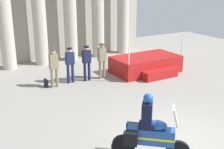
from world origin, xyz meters
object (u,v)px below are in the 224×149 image
at_px(briefcase_on_ground, 46,83).
at_px(officer_in_row_1, 70,62).
at_px(officer_in_row_0, 54,65).
at_px(motorcycle_with_rider, 148,133).
at_px(reviewing_stand, 146,65).
at_px(officer_in_row_2, 87,60).
at_px(officer_in_row_3, 102,58).

bearing_deg(briefcase_on_ground, officer_in_row_1, -0.48).
xyz_separation_m(officer_in_row_0, motorcycle_with_rider, (0.17, -6.61, -0.23)).
bearing_deg(motorcycle_with_rider, briefcase_on_ground, 135.79).
bearing_deg(officer_in_row_1, reviewing_stand, 170.04).
xyz_separation_m(reviewing_stand, officer_in_row_2, (-3.22, 0.38, 0.58)).
bearing_deg(briefcase_on_ground, officer_in_row_0, -30.05).
distance_m(officer_in_row_0, officer_in_row_2, 1.63).
bearing_deg(officer_in_row_1, officer_in_row_0, 10.05).
xyz_separation_m(officer_in_row_2, briefcase_on_ground, (-1.98, 0.14, -0.81)).
height_order(reviewing_stand, officer_in_row_2, reviewing_stand).
relative_size(officer_in_row_2, briefcase_on_ground, 4.67).
relative_size(officer_in_row_1, motorcycle_with_rider, 0.88).
height_order(officer_in_row_1, officer_in_row_3, officer_in_row_3).
bearing_deg(officer_in_row_2, officer_in_row_1, -12.04).
distance_m(reviewing_stand, briefcase_on_ground, 5.23).
bearing_deg(officer_in_row_0, motorcycle_with_rider, 88.80).
xyz_separation_m(officer_in_row_2, officer_in_row_3, (0.79, -0.06, 0.02)).
height_order(officer_in_row_0, officer_in_row_3, officer_in_row_0).
distance_m(reviewing_stand, officer_in_row_3, 2.53).
height_order(reviewing_stand, officer_in_row_0, reviewing_stand).
distance_m(motorcycle_with_rider, briefcase_on_ground, 6.86).
distance_m(officer_in_row_2, officer_in_row_3, 0.79).
relative_size(reviewing_stand, officer_in_row_3, 1.98).
xyz_separation_m(officer_in_row_3, briefcase_on_ground, (-2.76, 0.20, -0.84)).
bearing_deg(reviewing_stand, officer_in_row_1, 172.69).
bearing_deg(officer_in_row_0, officer_in_row_1, -169.95).
distance_m(reviewing_stand, officer_in_row_2, 3.29).
xyz_separation_m(reviewing_stand, officer_in_row_0, (-4.85, 0.32, 0.61)).
relative_size(reviewing_stand, officer_in_row_0, 1.97).
xyz_separation_m(reviewing_stand, motorcycle_with_rider, (-4.68, -6.29, 0.38)).
bearing_deg(reviewing_stand, officer_in_row_0, 176.18).
relative_size(officer_in_row_3, motorcycle_with_rider, 0.91).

